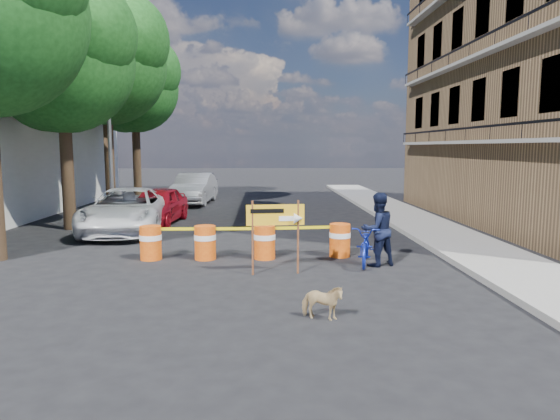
{
  "coord_description": "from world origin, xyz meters",
  "views": [
    {
      "loc": [
        0.2,
        -11.17,
        2.96
      ],
      "look_at": [
        0.66,
        2.01,
        1.3
      ],
      "focal_mm": 32.0,
      "sensor_mm": 36.0,
      "label": 1
    }
  ],
  "objects": [
    {
      "name": "ground",
      "position": [
        0.0,
        0.0,
        0.0
      ],
      "size": [
        120.0,
        120.0,
        0.0
      ],
      "primitive_type": "plane",
      "color": "black",
      "rests_on": "ground"
    },
    {
      "name": "barrel_mid_left",
      "position": [
        -1.33,
        1.9,
        0.47
      ],
      "size": [
        0.58,
        0.58,
        0.9
      ],
      "color": "#D8420C",
      "rests_on": "ground"
    },
    {
      "name": "pedestrian",
      "position": [
        3.07,
        1.02,
        0.93
      ],
      "size": [
        1.09,
        0.98,
        1.85
      ],
      "primitive_type": "imported",
      "rotation": [
        0.0,
        0.0,
        3.51
      ],
      "color": "black",
      "rests_on": "ground"
    },
    {
      "name": "tree_mid_b",
      "position": [
        -6.73,
        12.0,
        6.71
      ],
      "size": [
        5.67,
        5.4,
        9.62
      ],
      "color": "#332316",
      "rests_on": "ground"
    },
    {
      "name": "sedan_silver",
      "position": [
        -3.38,
        15.11,
        0.8
      ],
      "size": [
        2.02,
        4.98,
        1.61
      ],
      "primitive_type": "imported",
      "rotation": [
        0.0,
        0.0,
        -0.07
      ],
      "color": "#BBBCC3",
      "rests_on": "ground"
    },
    {
      "name": "tree_far",
      "position": [
        -6.74,
        17.0,
        6.22
      ],
      "size": [
        5.04,
        4.8,
        8.84
      ],
      "color": "#332316",
      "rests_on": "ground"
    },
    {
      "name": "sedan_red",
      "position": [
        -3.9,
        8.3,
        0.71
      ],
      "size": [
        2.06,
        4.32,
        1.43
      ],
      "primitive_type": "imported",
      "rotation": [
        0.0,
        0.0,
        -0.09
      ],
      "color": "maroon",
      "rests_on": "ground"
    },
    {
      "name": "dog",
      "position": [
        1.21,
        -2.89,
        0.31
      ],
      "size": [
        0.81,
        0.56,
        0.63
      ],
      "primitive_type": "imported",
      "rotation": [
        0.0,
        0.0,
        1.25
      ],
      "color": "tan",
      "rests_on": "ground"
    },
    {
      "name": "barrel_far_right",
      "position": [
        2.29,
        2.11,
        0.47
      ],
      "size": [
        0.58,
        0.58,
        0.9
      ],
      "color": "#D8420C",
      "rests_on": "ground"
    },
    {
      "name": "barrel_far_left",
      "position": [
        -2.77,
        1.92,
        0.47
      ],
      "size": [
        0.58,
        0.58,
        0.9
      ],
      "color": "#D8420C",
      "rests_on": "ground"
    },
    {
      "name": "tree_mid_a",
      "position": [
        -6.74,
        7.0,
        6.01
      ],
      "size": [
        5.25,
        5.0,
        8.68
      ],
      "color": "#332316",
      "rests_on": "ground"
    },
    {
      "name": "barrel_mid_right",
      "position": [
        0.25,
        1.9,
        0.47
      ],
      "size": [
        0.58,
        0.58,
        0.9
      ],
      "color": "#D8420C",
      "rests_on": "ground"
    },
    {
      "name": "sidewalk_east",
      "position": [
        6.2,
        6.0,
        0.07
      ],
      "size": [
        2.4,
        40.0,
        0.15
      ],
      "primitive_type": "cube",
      "color": "gray",
      "rests_on": "ground"
    },
    {
      "name": "bicycle",
      "position": [
        2.83,
        1.2,
        0.96
      ],
      "size": [
        0.9,
        1.14,
        1.92
      ],
      "primitive_type": "imported",
      "rotation": [
        0.0,
        0.0,
        -0.25
      ],
      "color": "#1529B2",
      "rests_on": "ground"
    },
    {
      "name": "streetlamp",
      "position": [
        -5.93,
        9.5,
        4.38
      ],
      "size": [
        1.25,
        0.18,
        8.0
      ],
      "color": "gray",
      "rests_on": "ground"
    },
    {
      "name": "suv_white",
      "position": [
        -4.55,
        6.32,
        0.77
      ],
      "size": [
        2.87,
        5.66,
        1.53
      ],
      "primitive_type": "imported",
      "rotation": [
        0.0,
        0.0,
        0.06
      ],
      "color": "silver",
      "rests_on": "ground"
    },
    {
      "name": "detour_sign",
      "position": [
        0.66,
        0.27,
        1.27
      ],
      "size": [
        1.35,
        0.27,
        1.75
      ],
      "rotation": [
        0.0,
        0.0,
        0.1
      ],
      "color": "#592D19",
      "rests_on": "ground"
    }
  ]
}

